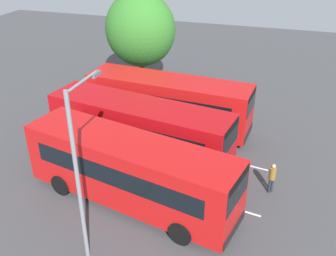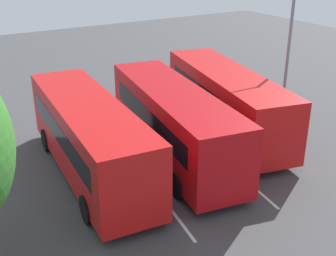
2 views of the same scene
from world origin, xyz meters
name	(u,v)px [view 2 (image 2 of 2)]	position (x,y,z in m)	size (l,w,h in m)	color
ground_plane	(170,151)	(0.00, 0.00, 0.00)	(64.99, 64.99, 0.00)	#424244
bus_far_left	(226,100)	(0.41, -3.62, 1.80)	(10.51, 4.64, 3.26)	red
bus_center_left	(173,121)	(-0.59, 0.16, 1.80)	(10.48, 4.10, 3.26)	#B70C11
bus_center_right	(89,136)	(-0.17, 4.02, 1.80)	(10.39, 3.34, 3.26)	red
pedestrian	(125,92)	(6.57, -0.89, 0.94)	(0.45, 0.45, 1.61)	#232833
street_lamp	(285,48)	(0.01, -7.02, 4.11)	(0.20, 2.35, 7.10)	gray
lane_stripe_outer_left	(202,142)	(0.00, -1.90, 0.00)	(12.81, 0.12, 0.01)	silver
lane_stripe_inner_left	(134,160)	(0.00, 1.90, 0.00)	(12.81, 0.12, 0.01)	silver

